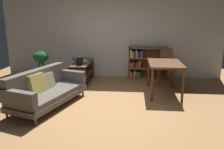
{
  "coord_description": "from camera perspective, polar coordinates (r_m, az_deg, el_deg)",
  "views": [
    {
      "loc": [
        0.66,
        -4.37,
        1.85
      ],
      "look_at": [
        0.2,
        0.7,
        0.55
      ],
      "focal_mm": 36.14,
      "sensor_mm": 36.0,
      "label": 1
    }
  ],
  "objects": [
    {
      "name": "desk_speaker",
      "position": [
        6.11,
        -8.11,
        3.45
      ],
      "size": [
        0.17,
        0.17,
        0.23
      ],
      "color": "black",
      "rests_on": "media_console"
    },
    {
      "name": "potted_floor_plant",
      "position": [
        6.63,
        -17.42,
        2.8
      ],
      "size": [
        0.43,
        0.49,
        0.93
      ],
      "color": "brown",
      "rests_on": "ground_plane"
    },
    {
      "name": "bookshelf",
      "position": [
        7.03,
        8.27,
        2.94
      ],
      "size": [
        1.19,
        0.3,
        0.97
      ],
      "color": "brown",
      "rests_on": "ground_plane"
    },
    {
      "name": "media_console",
      "position": [
        6.54,
        -7.49,
        0.45
      ],
      "size": [
        0.45,
        1.33,
        0.6
      ],
      "color": "#56351E",
      "rests_on": "ground_plane"
    },
    {
      "name": "dining_chair_near",
      "position": [
        6.6,
        13.42,
        2.55
      ],
      "size": [
        0.45,
        0.5,
        0.99
      ],
      "color": "brown",
      "rests_on": "ground_plane"
    },
    {
      "name": "dining_table",
      "position": [
        5.58,
        13.2,
        2.13
      ],
      "size": [
        0.77,
        1.23,
        0.8
      ],
      "color": "#56351E",
      "rests_on": "ground_plane"
    },
    {
      "name": "ground_plane",
      "position": [
        4.79,
        -3.2,
        -8.45
      ],
      "size": [
        8.16,
        8.16,
        0.0
      ],
      "primitive_type": "plane",
      "color": "#9E7042"
    },
    {
      "name": "open_laptop",
      "position": [
        6.66,
        -7.94,
        3.55
      ],
      "size": [
        0.47,
        0.37,
        0.09
      ],
      "color": "silver",
      "rests_on": "media_console"
    },
    {
      "name": "back_wall_panel",
      "position": [
        7.12,
        -0.17,
        10.26
      ],
      "size": [
        6.8,
        0.1,
        2.7
      ],
      "primitive_type": "cube",
      "color": "silver",
      "rests_on": "ground_plane"
    },
    {
      "name": "fabric_couch",
      "position": [
        5.02,
        -16.54,
        -3.57
      ],
      "size": [
        1.3,
        1.99,
        0.77
      ],
      "color": "brown",
      "rests_on": "ground_plane"
    }
  ]
}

